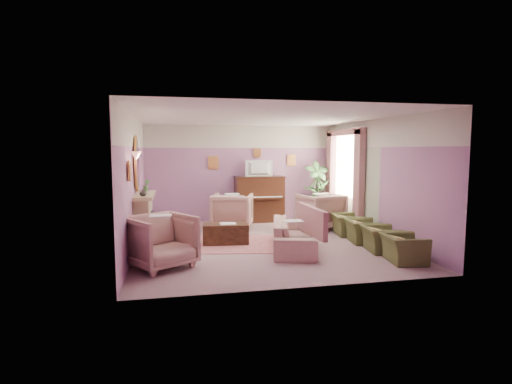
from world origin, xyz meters
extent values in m
cube|color=gray|center=(0.00, 0.00, 0.00)|extent=(5.50, 6.00, 0.01)
cube|color=silver|center=(0.00, 0.00, 2.80)|extent=(5.50, 6.00, 0.01)
cube|color=slate|center=(0.00, 3.00, 1.40)|extent=(5.50, 0.02, 2.80)
cube|color=slate|center=(0.00, -3.00, 1.40)|extent=(5.50, 0.02, 2.80)
cube|color=slate|center=(-2.75, 0.00, 1.40)|extent=(0.02, 6.00, 2.80)
cube|color=slate|center=(2.75, 0.00, 1.40)|extent=(0.02, 6.00, 2.80)
cube|color=beige|center=(0.00, 2.99, 2.47)|extent=(5.50, 0.01, 0.65)
cube|color=#A6AF94|center=(2.73, 1.30, 1.07)|extent=(0.01, 3.00, 2.15)
cube|color=tan|center=(-2.59, 0.20, 0.55)|extent=(0.30, 1.40, 1.10)
cube|color=black|center=(-2.49, 0.20, 0.40)|extent=(0.18, 0.72, 0.68)
cube|color=#FF6028|center=(-2.45, 0.20, 0.22)|extent=(0.06, 0.54, 0.10)
cube|color=tan|center=(-2.56, 0.20, 1.12)|extent=(0.40, 1.55, 0.07)
cube|color=tan|center=(-2.39, 0.20, 0.01)|extent=(0.55, 1.50, 0.02)
ellipsoid|color=#CE8A40|center=(-2.70, 0.20, 1.80)|extent=(0.04, 0.72, 1.20)
ellipsoid|color=white|center=(-2.67, 0.20, 1.80)|extent=(0.01, 0.60, 1.06)
cone|color=#FFA086|center=(-2.62, -0.85, 1.98)|extent=(0.20, 0.20, 0.16)
cube|color=#351A0F|center=(0.50, 2.68, 0.65)|extent=(1.40, 0.60, 1.30)
cube|color=#351A0F|center=(0.50, 2.33, 0.72)|extent=(1.30, 0.12, 0.06)
cube|color=white|center=(0.50, 2.33, 0.76)|extent=(1.20, 0.08, 0.02)
cube|color=#351A0F|center=(0.50, 2.68, 1.31)|extent=(1.45, 0.65, 0.04)
imported|color=black|center=(0.50, 2.63, 1.60)|extent=(0.80, 0.12, 0.48)
cube|color=#CE8A40|center=(-0.80, 2.96, 1.72)|extent=(0.30, 0.03, 0.38)
cube|color=#CE8A40|center=(1.55, 2.96, 1.78)|extent=(0.26, 0.03, 0.34)
cube|color=#CE8A40|center=(0.50, 2.96, 2.00)|extent=(0.22, 0.03, 0.26)
cube|color=#CE8A40|center=(-2.71, -1.20, 1.72)|extent=(0.03, 0.28, 0.36)
cube|color=beige|center=(2.70, 1.55, 1.70)|extent=(0.03, 1.40, 1.80)
cube|color=#985F63|center=(2.62, 0.63, 1.30)|extent=(0.16, 0.34, 2.60)
cube|color=#985F63|center=(2.62, 2.47, 1.30)|extent=(0.16, 0.34, 2.60)
cube|color=#985F63|center=(2.62, 1.55, 2.56)|extent=(0.16, 2.20, 0.16)
imported|color=#488242|center=(-2.55, 0.75, 1.29)|extent=(0.16, 0.16, 0.28)
imported|color=beige|center=(-2.55, -0.30, 1.23)|extent=(0.16, 0.16, 0.16)
cube|color=#B06163|center=(-0.67, 0.04, 0.01)|extent=(2.79, 2.23, 0.01)
cube|color=#321C10|center=(-0.82, 0.09, 0.23)|extent=(1.05, 0.60, 0.45)
cube|color=silver|center=(-0.77, 0.09, 0.46)|extent=(0.35, 0.28, 0.01)
imported|color=tan|center=(0.50, -0.71, 0.43)|extent=(0.71, 2.12, 0.86)
cube|color=#985F63|center=(0.90, -0.71, 0.60)|extent=(0.11, 1.61, 0.59)
imported|color=tan|center=(-0.43, 1.73, 0.52)|extent=(1.01, 1.01, 1.05)
imported|color=tan|center=(1.86, 1.28, 0.52)|extent=(1.01, 1.01, 1.05)
imported|color=tan|center=(-2.18, -1.47, 0.52)|extent=(1.01, 1.01, 1.05)
imported|color=#4B5227|center=(2.23, -2.06, 0.34)|extent=(0.56, 0.79, 0.69)
imported|color=#4B5227|center=(2.23, -1.24, 0.34)|extent=(0.56, 0.79, 0.69)
imported|color=#4B5227|center=(2.23, -0.42, 0.34)|extent=(0.56, 0.79, 0.69)
imported|color=#4B5227|center=(2.23, 0.40, 0.34)|extent=(0.56, 0.79, 0.69)
cylinder|color=white|center=(2.25, 2.64, 0.35)|extent=(0.52, 0.52, 0.70)
imported|color=#488242|center=(2.25, 2.64, 0.87)|extent=(0.30, 0.30, 0.34)
imported|color=#488242|center=(2.37, 2.54, 0.84)|extent=(0.16, 0.16, 0.28)
cylinder|color=brown|center=(2.19, 2.45, 0.17)|extent=(0.34, 0.34, 0.34)
imported|color=#488242|center=(2.19, 2.45, 1.06)|extent=(0.76, 0.76, 1.44)
camera|label=1|loc=(-1.95, -8.62, 2.08)|focal=28.00mm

